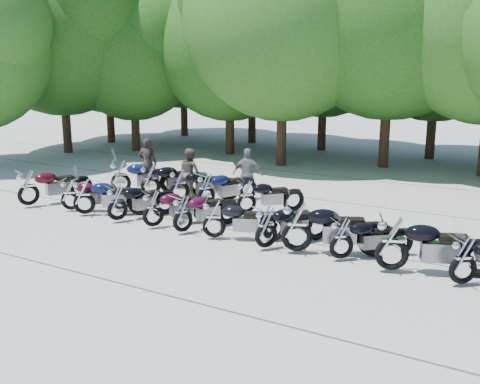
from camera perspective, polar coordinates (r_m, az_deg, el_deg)
The scene contains 31 objects.
ground at distance 14.19m, azimuth -3.08°, elevation -5.51°, with size 90.00×90.00×0.00m, color #A49F94.
tree_0 at distance 33.31m, azimuth -13.39°, elevation 14.27°, with size 7.50×7.50×9.21m.
tree_1 at distance 29.74m, azimuth -10.88°, elevation 13.83°, with size 6.97×6.97×8.55m.
tree_2 at distance 28.20m, azimuth -1.07°, elevation 14.62°, with size 7.31×7.31×8.97m.
tree_3 at distance 25.08m, azimuth 4.44°, elevation 17.11°, with size 8.70×8.70×10.67m.
tree_4 at distance 25.35m, azimuth 15.17°, elevation 17.38°, with size 9.13×9.13×11.20m.
tree_9 at distance 35.65m, azimuth -5.85°, elevation 14.54°, with size 7.59×7.59×9.32m.
tree_10 at distance 32.30m, azimuth 1.26°, elevation 15.02°, with size 7.78×7.78×9.55m.
tree_11 at distance 29.84m, azimuth 8.60°, elevation 14.75°, with size 7.56×7.56×9.28m.
tree_12 at distance 28.27m, azimuth 19.52°, elevation 14.74°, with size 7.88×7.88×9.67m.
tree_17 at distance 30.02m, azimuth -17.82°, elevation 15.32°, with size 8.31×8.31×10.20m.
motorcycle_0 at distance 18.99m, azimuth -20.74°, elevation 0.52°, with size 0.73×2.40×1.36m, color #34070D, non-canonical shape.
motorcycle_1 at distance 18.05m, azimuth -16.89°, elevation -0.12°, with size 0.63×2.06×1.16m, color #330716, non-canonical shape.
motorcycle_2 at distance 17.37m, azimuth -15.58°, elevation -0.31°, with size 0.70×2.29×1.29m, color black, non-canonical shape.
motorcycle_3 at distance 16.48m, azimuth -12.37°, elevation -0.96°, with size 0.66×2.16×1.22m, color black, non-canonical shape.
motorcycle_4 at distance 15.68m, azimuth -8.82°, elevation -1.55°, with size 0.65×2.14×1.21m, color #37071A, non-canonical shape.
motorcycle_5 at distance 15.08m, azimuth -5.85°, elevation -2.05°, with size 0.65×2.13×1.21m, color #3D0821, non-canonical shape.
motorcycle_6 at distance 14.52m, azimuth -2.67°, elevation -2.62°, with size 0.64×2.10×1.19m, color black, non-canonical shape.
motorcycle_7 at distance 13.73m, azimuth 2.68°, elevation -3.43°, with size 0.67×2.19×1.24m, color black, non-canonical shape.
motorcycle_8 at distance 13.45m, azimuth 5.83°, elevation -3.37°, with size 0.78×2.57×1.45m, color black, non-canonical shape.
motorcycle_9 at distance 13.17m, azimuth 10.29°, elevation -4.53°, with size 0.62×2.05×1.16m, color black, non-canonical shape.
motorcycle_10 at distance 12.62m, azimuth 15.23°, elevation -4.89°, with size 0.78×2.55×1.44m, color black, non-canonical shape.
motorcycle_11 at distance 12.38m, azimuth 21.78°, elevation -6.31°, with size 0.65×2.14×1.21m, color black, non-canonical shape.
motorcycle_13 at distance 19.93m, azimuth -12.05°, elevation 1.69°, with size 0.75×2.46×1.39m, color #0C1737, non-canonical shape.
motorcycle_14 at distance 19.22m, azimuth -9.10°, elevation 1.33°, with size 0.72×2.37×1.34m, color black, non-canonical shape.
motorcycle_15 at distance 18.40m, azimuth -6.17°, elevation 0.83°, with size 0.70×2.29×1.30m, color black, non-canonical shape.
motorcycle_16 at distance 17.71m, azimuth -3.47°, elevation 0.37°, with size 0.69×2.26×1.28m, color black, non-canonical shape.
motorcycle_17 at distance 16.91m, azimuth 0.66°, elevation -0.37°, with size 0.64×2.10×1.19m, color black, non-canonical shape.
rider_0 at distance 20.65m, azimuth -9.36°, elevation 2.88°, with size 0.69×0.45×1.88m, color black.
rider_1 at distance 19.24m, azimuth -5.11°, elevation 1.98°, with size 0.82×0.64×1.69m, color brown.
rider_2 at distance 18.77m, azimuth 0.79°, elevation 1.84°, with size 1.02×0.43×1.74m, color gray.
Camera 1 is at (7.47, -11.21, 4.49)m, focal length 42.00 mm.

